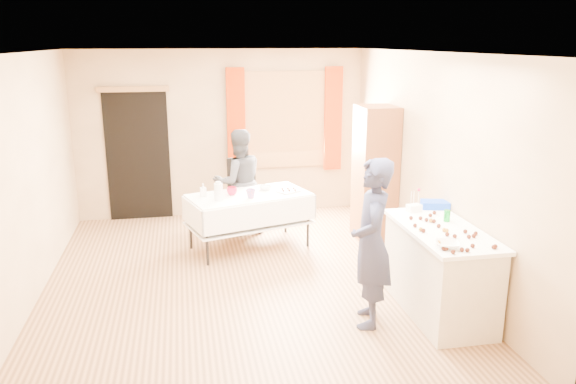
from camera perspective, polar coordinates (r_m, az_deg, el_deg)
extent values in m
cube|color=#9E7047|center=(6.66, -4.56, -9.13)|extent=(4.50, 5.50, 0.02)
cube|color=white|center=(6.07, -5.09, 14.04)|extent=(4.50, 5.50, 0.02)
cube|color=tan|center=(8.93, -6.73, 5.90)|extent=(4.50, 0.02, 2.60)
cube|color=tan|center=(3.63, -0.05, -7.95)|extent=(4.50, 0.02, 2.60)
cube|color=tan|center=(6.42, -25.31, 0.86)|extent=(0.02, 5.50, 2.60)
cube|color=tan|center=(6.84, 14.39, 2.68)|extent=(0.02, 5.50, 2.60)
cube|color=olive|center=(8.99, -0.33, 7.35)|extent=(1.32, 0.06, 1.52)
cube|color=white|center=(8.98, -0.31, 7.33)|extent=(1.20, 0.02, 1.40)
cube|color=#AE2700|center=(8.83, -5.29, 7.14)|extent=(0.28, 0.06, 1.65)
cube|color=#AE2700|center=(9.12, 4.60, 7.41)|extent=(0.28, 0.06, 1.65)
cube|color=black|center=(8.96, -14.98, 3.56)|extent=(0.95, 0.04, 2.00)
cube|color=olive|center=(8.79, -15.45, 10.04)|extent=(1.05, 0.06, 0.08)
cube|color=brown|center=(7.89, 8.83, 1.88)|extent=(0.50, 0.60, 1.87)
cube|color=beige|center=(5.99, 15.08, -7.91)|extent=(0.64, 1.42, 0.86)
cube|color=white|center=(5.83, 15.39, -3.74)|extent=(0.70, 1.48, 0.04)
cube|color=white|center=(7.46, -4.00, -0.37)|extent=(1.72, 1.20, 0.04)
cube|color=black|center=(8.33, -4.62, -0.67)|extent=(0.44, 0.44, 0.06)
cube|color=black|center=(8.45, -4.75, 1.47)|extent=(0.43, 0.06, 0.61)
imported|color=#20233F|center=(5.48, 8.46, -5.17)|extent=(0.81, 0.71, 1.67)
imported|color=black|center=(8.06, -5.03, 1.01)|extent=(0.94, 0.84, 1.52)
cylinder|color=#0B801F|center=(6.03, 15.85, -2.34)|extent=(0.07, 0.07, 0.12)
imported|color=white|center=(5.29, 15.92, -5.17)|extent=(0.35, 0.35, 0.05)
cube|color=white|center=(6.29, 12.68, -1.60)|extent=(0.17, 0.13, 0.08)
cube|color=blue|center=(6.48, 14.71, -1.24)|extent=(0.34, 0.27, 0.08)
cylinder|color=silver|center=(7.18, -7.08, 0.00)|extent=(0.13, 0.13, 0.22)
imported|color=red|center=(7.42, -5.72, 0.09)|extent=(0.21, 0.21, 0.10)
imported|color=red|center=(7.26, -3.80, -0.17)|extent=(0.14, 0.14, 0.12)
imported|color=white|center=(7.66, -2.34, 0.44)|extent=(0.33, 0.33, 0.05)
cube|color=white|center=(7.54, 0.07, 0.08)|extent=(0.34, 0.31, 0.02)
imported|color=white|center=(7.40, -8.62, 0.20)|extent=(0.09, 0.09, 0.17)
sphere|color=#3F2314|center=(5.67, 13.33, -3.71)|extent=(0.04, 0.04, 0.04)
sphere|color=black|center=(5.23, 17.26, -5.61)|extent=(0.04, 0.04, 0.04)
sphere|color=black|center=(5.72, 17.56, -3.84)|extent=(0.04, 0.04, 0.04)
sphere|color=black|center=(5.23, 17.77, -5.64)|extent=(0.04, 0.04, 0.04)
sphere|color=black|center=(5.21, 15.77, -5.55)|extent=(0.04, 0.04, 0.04)
sphere|color=black|center=(6.00, 12.39, -2.58)|extent=(0.04, 0.04, 0.04)
sphere|color=#3F2314|center=(5.34, 15.04, -4.98)|extent=(0.04, 0.04, 0.04)
sphere|color=black|center=(5.97, 13.89, -2.75)|extent=(0.04, 0.04, 0.04)
sphere|color=black|center=(5.81, 15.06, -3.34)|extent=(0.04, 0.04, 0.04)
sphere|color=black|center=(5.77, 12.78, -3.33)|extent=(0.04, 0.04, 0.04)
sphere|color=black|center=(5.38, 20.18, -5.27)|extent=(0.04, 0.04, 0.04)
sphere|color=black|center=(5.69, 18.53, -4.01)|extent=(0.04, 0.04, 0.04)
sphere|color=#3F2314|center=(5.69, 15.82, -3.79)|extent=(0.04, 0.04, 0.04)
sphere|color=black|center=(6.14, 14.26, -2.30)|extent=(0.04, 0.04, 0.04)
sphere|color=black|center=(5.95, 14.61, -2.88)|extent=(0.04, 0.04, 0.04)
sphere|color=black|center=(5.15, 16.43, -5.86)|extent=(0.04, 0.04, 0.04)
sphere|color=black|center=(5.61, 18.35, -4.26)|extent=(0.04, 0.04, 0.04)
sphere|color=black|center=(5.58, 15.87, -4.17)|extent=(0.04, 0.04, 0.04)
sphere|color=#3F2314|center=(5.97, 14.31, -2.81)|extent=(0.04, 0.04, 0.04)
sphere|color=black|center=(5.63, 13.60, -3.83)|extent=(0.04, 0.04, 0.04)
sphere|color=black|center=(5.21, 15.53, -5.54)|extent=(0.04, 0.04, 0.04)
sphere|color=black|center=(5.56, 16.58, -4.31)|extent=(0.04, 0.04, 0.04)
sphere|color=black|center=(5.35, 18.25, -5.21)|extent=(0.04, 0.04, 0.04)
sphere|color=black|center=(5.58, 17.90, -4.34)|extent=(0.04, 0.04, 0.04)
sphere|color=#3F2314|center=(5.70, 15.58, -3.73)|extent=(0.04, 0.04, 0.04)
sphere|color=black|center=(6.01, 13.31, -2.60)|extent=(0.04, 0.04, 0.04)
sphere|color=black|center=(5.40, 20.31, -5.20)|extent=(0.04, 0.04, 0.04)
sphere|color=black|center=(6.24, 14.65, -2.04)|extent=(0.04, 0.04, 0.04)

